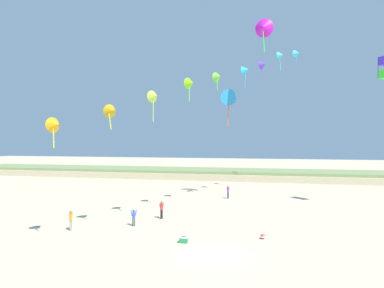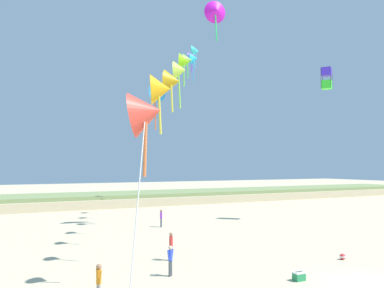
{
  "view_description": "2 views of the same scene",
  "coord_description": "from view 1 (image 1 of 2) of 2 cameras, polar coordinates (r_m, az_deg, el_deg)",
  "views": [
    {
      "loc": [
        3.51,
        -21.49,
        7.3
      ],
      "look_at": [
        -3.47,
        9.11,
        7.0
      ],
      "focal_mm": 32.0,
      "sensor_mm": 36.0,
      "label": 1
    },
    {
      "loc": [
        -16.65,
        -13.62,
        5.71
      ],
      "look_at": [
        -3.25,
        12.21,
        7.27
      ],
      "focal_mm": 38.0,
      "sensor_mm": 36.0,
      "label": 2
    }
  ],
  "objects": [
    {
      "name": "ground_plane",
      "position": [
        22.97,
        3.55,
        -18.0
      ],
      "size": [
        240.0,
        240.0,
        0.0
      ],
      "primitive_type": "plane",
      "color": "beige"
    },
    {
      "name": "dune_ridge",
      "position": [
        66.82,
        9.81,
        -5.02
      ],
      "size": [
        120.0,
        11.88,
        1.67
      ],
      "color": "#BFAE8B",
      "rests_on": "ground"
    },
    {
      "name": "person_near_left",
      "position": [
        30.02,
        -19.55,
        -11.7
      ],
      "size": [
        0.22,
        0.58,
        1.65
      ],
      "color": "gray",
      "rests_on": "ground"
    },
    {
      "name": "person_near_right",
      "position": [
        30.24,
        -9.7,
        -11.68
      ],
      "size": [
        0.5,
        0.36,
        1.56
      ],
      "color": "#474C56",
      "rests_on": "ground"
    },
    {
      "name": "person_mid_center",
      "position": [
        32.64,
        -5.1,
        -10.65
      ],
      "size": [
        0.33,
        0.56,
        1.67
      ],
      "color": "black",
      "rests_on": "ground"
    },
    {
      "name": "person_far_left",
      "position": [
        43.84,
        6.02,
        -7.83
      ],
      "size": [
        0.34,
        0.52,
        1.59
      ],
      "color": "#282D4C",
      "rests_on": "ground"
    },
    {
      "name": "kite_banner_string",
      "position": [
        36.17,
        2.31,
        10.54
      ],
      "size": [
        22.58,
        38.92,
        20.88
      ],
      "color": "#EC4234"
    },
    {
      "name": "large_kite_low_lead",
      "position": [
        42.45,
        11.86,
        18.47
      ],
      "size": [
        2.26,
        1.24,
        3.97
      ],
      "color": "#D619CD"
    },
    {
      "name": "large_kite_mid_trail",
      "position": [
        45.0,
        6.07,
        7.7
      ],
      "size": [
        2.25,
        1.39,
        4.83
      ],
      "color": "#2993E2"
    },
    {
      "name": "beach_cooler",
      "position": [
        25.37,
        -1.41,
        -15.68
      ],
      "size": [
        0.58,
        0.41,
        0.46
      ],
      "color": "#23844C",
      "rests_on": "ground"
    },
    {
      "name": "beach_ball",
      "position": [
        26.82,
        11.69,
        -14.87
      ],
      "size": [
        0.36,
        0.36,
        0.36
      ],
      "color": "red",
      "rests_on": "ground"
    }
  ]
}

